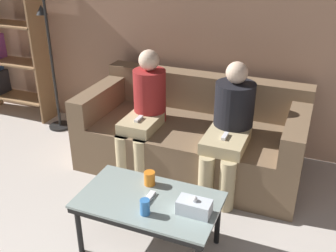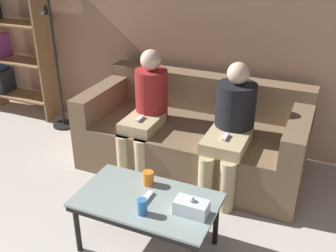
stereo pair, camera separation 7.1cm
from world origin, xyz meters
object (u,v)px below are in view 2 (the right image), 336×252
at_px(seated_person_mid_left, 231,125).
at_px(seated_person_left_end, 146,109).
at_px(coffee_table, 147,204).
at_px(couch, 194,136).
at_px(bookshelf, 7,43).
at_px(cup_near_left, 148,178).
at_px(tissue_box, 191,207).
at_px(cup_near_right, 142,207).
at_px(game_remote, 147,197).
at_px(standing_lamp, 56,44).

bearing_deg(seated_person_mid_left, seated_person_left_end, 179.69).
height_order(coffee_table, seated_person_left_end, seated_person_left_end).
xyz_separation_m(couch, bookshelf, (-2.55, 0.35, 0.57)).
bearing_deg(cup_near_left, seated_person_mid_left, 65.92).
distance_m(cup_near_left, seated_person_left_end, 0.95).
relative_size(cup_near_left, tissue_box, 0.47).
relative_size(coffee_table, seated_person_left_end, 0.85).
xyz_separation_m(tissue_box, bookshelf, (-2.98, 1.59, 0.39)).
height_order(coffee_table, tissue_box, tissue_box).
distance_m(couch, cup_near_left, 1.07).
height_order(tissue_box, seated_person_left_end, seated_person_left_end).
bearing_deg(seated_person_mid_left, couch, 151.62).
bearing_deg(cup_near_right, seated_person_mid_left, 77.17).
bearing_deg(bookshelf, cup_near_right, -32.57).
relative_size(coffee_table, tissue_box, 4.43).
bearing_deg(game_remote, standing_lamp, 141.67).
height_order(cup_near_left, seated_person_mid_left, seated_person_mid_left).
bearing_deg(standing_lamp, seated_person_left_end, -17.79).
bearing_deg(cup_near_left, seated_person_left_end, 117.02).
relative_size(game_remote, seated_person_left_end, 0.13).
xyz_separation_m(tissue_box, seated_person_mid_left, (-0.03, 1.03, 0.13)).
bearing_deg(tissue_box, game_remote, 175.04).
relative_size(bookshelf, standing_lamp, 1.13).
xyz_separation_m(cup_near_left, game_remote, (0.07, -0.16, -0.04)).
relative_size(couch, coffee_table, 2.12).
distance_m(couch, coffee_table, 1.22).
bearing_deg(couch, seated_person_left_end, -152.10).
bearing_deg(bookshelf, standing_lamp, -9.50).
xyz_separation_m(couch, seated_person_mid_left, (0.40, -0.22, 0.30)).
xyz_separation_m(cup_near_left, bookshelf, (-2.57, 1.40, 0.39)).
bearing_deg(standing_lamp, bookshelf, 170.50).
relative_size(game_remote, bookshelf, 0.08).
relative_size(standing_lamp, seated_person_mid_left, 1.43).
xyz_separation_m(coffee_table, seated_person_mid_left, (0.31, 1.00, 0.23)).
relative_size(tissue_box, game_remote, 1.47).
height_order(cup_near_left, cup_near_right, cup_near_right).
relative_size(cup_near_left, seated_person_mid_left, 0.09).
bearing_deg(tissue_box, coffee_table, 175.04).
xyz_separation_m(bookshelf, seated_person_left_end, (2.15, -0.56, -0.26)).
bearing_deg(game_remote, cup_near_left, 112.48).
relative_size(bookshelf, seated_person_left_end, 1.59).
xyz_separation_m(game_remote, seated_person_mid_left, (0.31, 1.00, 0.17)).
distance_m(tissue_box, bookshelf, 3.40).
height_order(coffee_table, cup_near_left, cup_near_left).
distance_m(cup_near_right, seated_person_mid_left, 1.19).
relative_size(standing_lamp, seated_person_left_end, 1.40).
bearing_deg(couch, bookshelf, 172.26).
distance_m(cup_near_left, seated_person_mid_left, 0.93).
bearing_deg(cup_near_right, tissue_box, 23.08).
height_order(coffee_table, bookshelf, bookshelf).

